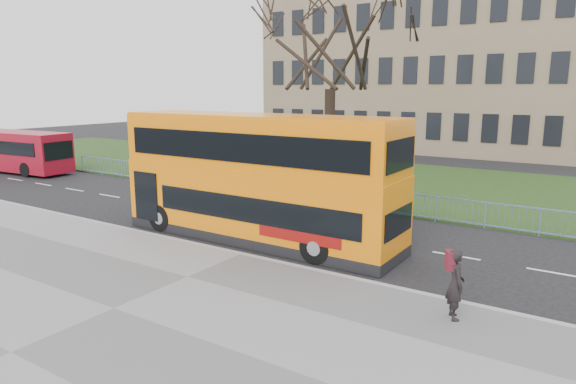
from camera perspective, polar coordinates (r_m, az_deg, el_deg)
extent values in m
plane|color=black|center=(18.60, -2.20, -5.94)|extent=(120.00, 120.00, 0.00)
cube|color=slate|center=(13.98, -18.78, -12.35)|extent=(80.00, 10.50, 0.12)
cube|color=#949496|center=(17.40, -5.17, -6.98)|extent=(80.00, 0.20, 0.14)
cube|color=#193413|center=(31.04, 13.23, 0.93)|extent=(80.00, 15.40, 0.08)
cube|color=#7A674D|center=(51.79, 16.34, 12.63)|extent=(30.00, 15.00, 14.00)
cube|color=orange|center=(18.97, -3.38, -1.24)|extent=(10.92, 2.63, 2.03)
cube|color=orange|center=(18.75, -3.43, 2.30)|extent=(10.92, 2.63, 0.35)
cube|color=orange|center=(18.61, -3.47, 5.60)|extent=(10.87, 2.57, 1.82)
cube|color=black|center=(17.57, -4.30, -2.02)|extent=(8.42, 0.06, 0.88)
cube|color=black|center=(17.61, -5.98, 4.93)|extent=(10.04, 0.06, 0.99)
cylinder|color=black|center=(20.88, -13.94, -2.79)|extent=(1.08, 0.29, 1.08)
cylinder|color=black|center=(16.56, 3.09, -6.19)|extent=(1.08, 0.29, 1.08)
cube|color=maroon|center=(39.74, -28.71, 4.14)|extent=(10.50, 3.24, 2.54)
cylinder|color=black|center=(36.55, -27.12, 2.21)|extent=(0.96, 0.32, 0.94)
imported|color=black|center=(13.03, 18.12, -9.70)|extent=(0.68, 0.75, 1.73)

